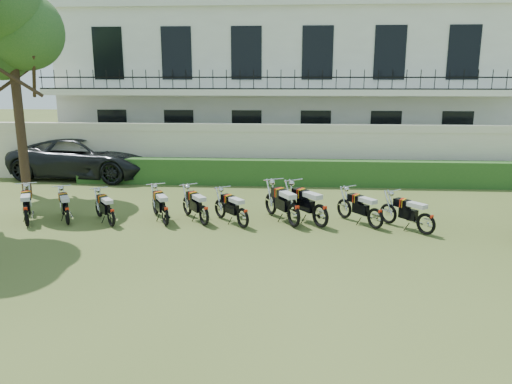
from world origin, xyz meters
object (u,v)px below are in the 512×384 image
motorcycle_6 (294,210)px  motorcycle_8 (376,213)px  motorcycle_1 (67,211)px  suv (86,157)px  motorcycle_9 (426,219)px  motorcycle_0 (26,211)px  motorcycle_7 (321,210)px  tree_west_near (10,22)px  motorcycle_4 (204,210)px  motorcycle_5 (243,213)px  motorcycle_2 (111,212)px  motorcycle_3 (165,211)px

motorcycle_6 → motorcycle_8: size_ratio=1.22×
motorcycle_1 → suv: bearing=77.4°
motorcycle_9 → suv: 14.01m
motorcycle_0 → motorcycle_7: 8.25m
tree_west_near → motorcycle_7: size_ratio=4.50×
motorcycle_4 → motorcycle_9: (6.05, -0.45, 0.01)m
motorcycle_5 → motorcycle_9: motorcycle_9 is taller
motorcycle_0 → motorcycle_5: (6.08, 0.25, -0.02)m
motorcycle_7 → motorcycle_9: bearing=-45.7°
tree_west_near → motorcycle_1: size_ratio=5.17×
motorcycle_2 → motorcycle_6: (5.12, 0.29, 0.10)m
motorcycle_0 → motorcycle_4: 4.99m
suv → tree_west_near: bearing=170.8°
motorcycle_5 → suv: (-7.17, 6.76, 0.39)m
motorcycle_2 → motorcycle_9: motorcycle_9 is taller
motorcycle_4 → motorcycle_9: 6.06m
motorcycle_7 → motorcycle_8: (1.51, -0.00, -0.06)m
motorcycle_8 → motorcycle_7: bearing=143.6°
motorcycle_6 → motorcycle_7: 0.74m
motorcycle_3 → motorcycle_5: bearing=-29.2°
motorcycle_2 → motorcycle_9: size_ratio=0.95×
motorcycle_2 → motorcycle_8: motorcycle_8 is taller
motorcycle_9 → motorcycle_2: bearing=139.2°
tree_west_near → suv: 6.05m
tree_west_near → motorcycle_0: tree_west_near is taller
tree_west_near → motorcycle_3: 8.71m
motorcycle_1 → motorcycle_9: bearing=-31.8°
suv → motorcycle_1: bearing=-156.0°
motorcycle_5 → motorcycle_9: bearing=-41.8°
motorcycle_2 → motorcycle_8: size_ratio=0.92×
motorcycle_1 → motorcycle_3: bearing=-28.3°
motorcycle_3 → motorcycle_7: bearing=-26.1°
motorcycle_0 → motorcycle_6: size_ratio=0.92×
motorcycle_8 → motorcycle_9: motorcycle_9 is taller
motorcycle_7 → motorcycle_8: size_ratio=1.14×
motorcycle_5 → suv: 9.87m
motorcycle_8 → suv: suv is taller
motorcycle_7 → motorcycle_9: 2.81m
motorcycle_5 → tree_west_near: bearing=117.7°
motorcycle_6 → motorcycle_9: bearing=-36.2°
motorcycle_2 → motorcycle_7: bearing=-34.4°
tree_west_near → motorcycle_9: (13.00, -3.84, -5.42)m
motorcycle_4 → suv: size_ratio=0.26×
tree_west_near → motorcycle_9: 14.60m
tree_west_near → motorcycle_3: bearing=-30.7°
motorcycle_6 → motorcycle_1: bearing=153.1°
motorcycle_4 → motorcycle_6: size_ratio=0.83×
tree_west_near → motorcycle_4: bearing=-26.0°
motorcycle_2 → motorcycle_4: 2.60m
motorcycle_3 → suv: 8.34m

